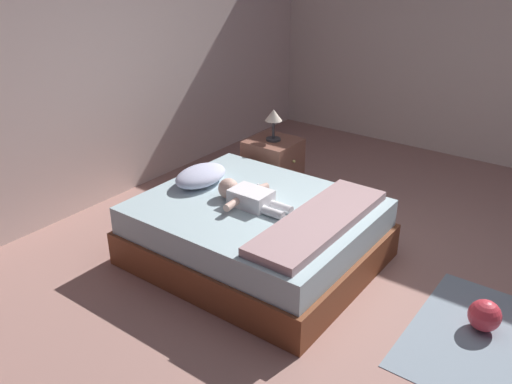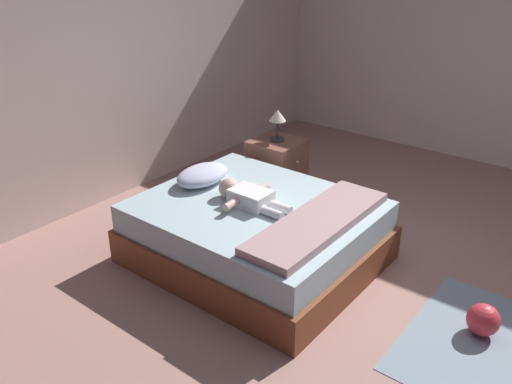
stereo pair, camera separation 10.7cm
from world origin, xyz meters
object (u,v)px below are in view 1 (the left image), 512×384
at_px(bed, 256,233).
at_px(nightstand, 273,168).
at_px(pillow, 201,176).
at_px(toy_ball, 485,315).
at_px(baby, 247,196).
at_px(toothbrush, 261,188).
at_px(lamp, 274,118).

height_order(bed, nightstand, nightstand).
xyz_separation_m(pillow, toy_ball, (0.17, -2.26, -0.45)).
relative_size(bed, nightstand, 3.07).
height_order(baby, nightstand, baby).
height_order(pillow, nightstand, pillow).
height_order(baby, toy_ball, baby).
distance_m(toothbrush, lamp, 0.98).
xyz_separation_m(baby, lamp, (1.10, 0.53, 0.23)).
distance_m(bed, baby, 0.32).
distance_m(bed, toy_ball, 1.69).
bearing_deg(toothbrush, bed, -152.70).
bearing_deg(toy_ball, bed, 96.64).
bearing_deg(toothbrush, baby, -166.12).
height_order(bed, lamp, lamp).
xyz_separation_m(bed, baby, (-0.04, 0.06, 0.31)).
distance_m(pillow, toy_ball, 2.31).
distance_m(toothbrush, toy_ball, 1.84).
height_order(baby, toothbrush, baby).
distance_m(bed, nightstand, 1.21).
bearing_deg(nightstand, baby, -154.43).
height_order(nightstand, toy_ball, nightstand).
xyz_separation_m(pillow, lamp, (1.03, 0.00, 0.22)).
height_order(toothbrush, lamp, lamp).
distance_m(pillow, lamp, 1.05).
distance_m(bed, pillow, 0.66).
bearing_deg(pillow, toothbrush, -64.74).
xyz_separation_m(baby, nightstand, (1.10, 0.53, -0.27)).
height_order(toothbrush, toy_ball, toothbrush).
height_order(bed, baby, baby).
bearing_deg(lamp, toy_ball, -110.91).
bearing_deg(pillow, baby, -97.30).
height_order(baby, lamp, lamp).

